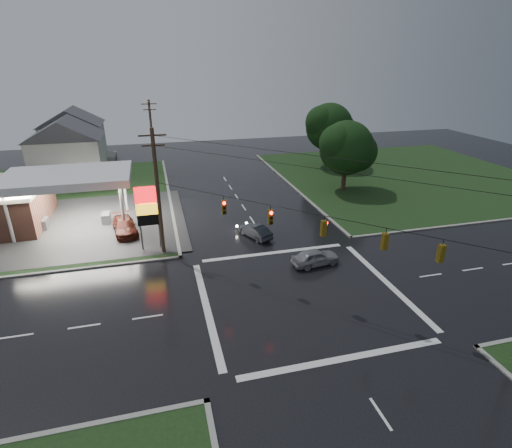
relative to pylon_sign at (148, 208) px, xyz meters
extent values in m
plane|color=black|center=(10.50, -10.50, -4.01)|extent=(120.00, 120.00, 0.00)
cube|color=black|center=(-15.50, 15.50, -3.97)|extent=(36.00, 36.00, 0.08)
cube|color=black|center=(36.50, 15.50, -3.97)|extent=(36.00, 36.00, 0.08)
cube|color=#2D2D2D|center=(-9.50, 7.50, -3.92)|extent=(26.00, 18.00, 0.02)
cylinder|color=silver|center=(-12.50, 4.50, -1.51)|extent=(0.30, 0.30, 5.00)
cylinder|color=silver|center=(-2.50, 4.50, -1.51)|extent=(0.30, 0.30, 5.00)
cylinder|color=silver|center=(-12.50, 10.50, -1.51)|extent=(0.30, 0.30, 5.00)
cylinder|color=silver|center=(-2.50, 10.50, -1.51)|extent=(0.30, 0.30, 5.00)
cube|color=silver|center=(-7.50, 7.50, 1.19)|extent=(12.00, 8.00, 0.80)
cube|color=white|center=(-7.50, 7.50, 0.77)|extent=(11.40, 7.40, 0.04)
cube|color=#59595E|center=(-10.50, 7.50, -3.46)|extent=(0.80, 1.60, 1.10)
cube|color=#59595E|center=(-4.50, 7.50, -3.46)|extent=(0.80, 1.60, 1.10)
cylinder|color=#59595E|center=(-0.80, 0.00, -1.01)|extent=(0.16, 0.16, 6.00)
cylinder|color=#59595E|center=(0.80, 0.00, -1.01)|extent=(0.16, 0.16, 6.00)
cube|color=red|center=(0.00, 0.00, 1.19)|extent=(2.00, 0.35, 1.40)
cube|color=gold|center=(0.00, 0.00, -0.11)|extent=(2.00, 0.35, 1.00)
cube|color=black|center=(0.00, 0.00, -1.11)|extent=(2.00, 0.35, 1.00)
cylinder|color=#382619|center=(1.00, -1.00, 1.49)|extent=(0.32, 0.32, 11.00)
cube|color=#382619|center=(1.00, -1.00, 6.39)|extent=(2.20, 0.12, 0.12)
cube|color=#382619|center=(1.00, -1.00, 5.59)|extent=(1.80, 0.12, 0.12)
cylinder|color=#382619|center=(1.00, 27.50, 1.24)|extent=(0.32, 0.32, 10.50)
cube|color=#382619|center=(1.00, 27.50, 5.89)|extent=(2.20, 0.12, 0.12)
cube|color=#382619|center=(1.00, 27.50, 5.09)|extent=(1.80, 0.12, 0.12)
cube|color=#59470C|center=(5.75, -5.75, 1.59)|extent=(0.34, 0.34, 1.10)
cylinder|color=#FF0C07|center=(5.75, -5.95, 1.97)|extent=(0.22, 0.08, 0.22)
cube|color=#59470C|center=(8.60, -8.60, 1.59)|extent=(0.34, 0.34, 1.10)
cylinder|color=#FF0C07|center=(8.60, -8.80, 1.97)|extent=(0.22, 0.08, 0.22)
cube|color=#59470C|center=(11.45, -11.45, 1.59)|extent=(0.34, 0.34, 1.10)
cylinder|color=#FF0C07|center=(11.65, -11.45, 1.97)|extent=(0.08, 0.22, 0.22)
cube|color=#59470C|center=(14.30, -14.30, 1.59)|extent=(0.34, 0.34, 1.10)
cylinder|color=#FF0C07|center=(14.30, -14.10, 1.97)|extent=(0.22, 0.08, 0.22)
cube|color=#59470C|center=(16.58, -16.58, 1.59)|extent=(0.34, 0.34, 1.10)
cylinder|color=#FF0C07|center=(16.58, -16.38, 1.97)|extent=(0.22, 0.08, 0.22)
cube|color=silver|center=(-10.50, 25.50, -1.01)|extent=(9.00, 8.00, 6.00)
cube|color=gray|center=(-5.20, 25.50, -3.61)|extent=(1.60, 4.80, 0.80)
cube|color=silver|center=(-11.50, 37.50, -1.01)|extent=(9.00, 8.00, 6.00)
cube|color=gray|center=(-6.20, 37.50, -3.61)|extent=(1.60, 4.80, 0.80)
cylinder|color=black|center=(24.50, 11.50, -1.49)|extent=(0.56, 0.56, 5.04)
sphere|color=black|center=(24.50, 11.50, 1.57)|extent=(6.80, 6.80, 6.80)
sphere|color=black|center=(26.20, 11.80, 0.94)|extent=(5.10, 5.10, 5.10)
sphere|color=black|center=(23.14, 11.10, 2.29)|extent=(4.76, 4.76, 4.76)
cylinder|color=black|center=(27.50, 23.50, -1.21)|extent=(0.56, 0.56, 5.60)
sphere|color=black|center=(27.50, 23.50, 2.19)|extent=(7.20, 7.20, 7.20)
sphere|color=black|center=(29.30, 23.80, 1.49)|extent=(5.40, 5.40, 5.40)
sphere|color=black|center=(26.06, 23.10, 2.99)|extent=(5.04, 5.04, 5.04)
imported|color=#202329|center=(9.70, 0.16, -3.36)|extent=(2.83, 4.14, 1.29)
imported|color=gray|center=(13.21, -6.47, -3.32)|extent=(4.24, 2.14, 1.39)
imported|color=#4D1B11|center=(-2.50, 4.32, -3.27)|extent=(2.89, 5.36, 1.48)
camera|label=1|loc=(0.96, -33.92, 12.15)|focal=28.00mm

